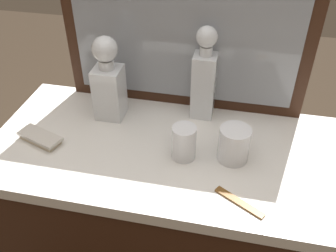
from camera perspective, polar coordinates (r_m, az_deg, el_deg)
name	(u,v)px	position (r m, az deg, el deg)	size (l,w,h in m)	color
dresser	(168,234)	(1.44, 0.00, -16.17)	(1.10, 0.53, 0.85)	#381E11
dresser_mirror	(185,16)	(1.18, 2.62, 16.43)	(0.80, 0.03, 0.63)	#381E11
crystal_decanter_right	(204,82)	(1.20, 5.51, 6.76)	(0.07, 0.07, 0.31)	white
crystal_decanter_rear	(109,86)	(1.21, -9.05, 6.10)	(0.09, 0.09, 0.28)	white
crystal_tumbler_center	(234,145)	(1.08, 10.05, -2.93)	(0.09, 0.09, 0.10)	white
crystal_tumbler_far_right	(184,144)	(1.07, 2.44, -2.70)	(0.07, 0.07, 0.10)	white
silver_brush_far_left	(40,138)	(1.21, -19.00, -1.71)	(0.15, 0.10, 0.02)	#B7A88C
tortoiseshell_comb	(239,202)	(0.99, 10.88, -11.40)	(0.13, 0.09, 0.01)	brown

